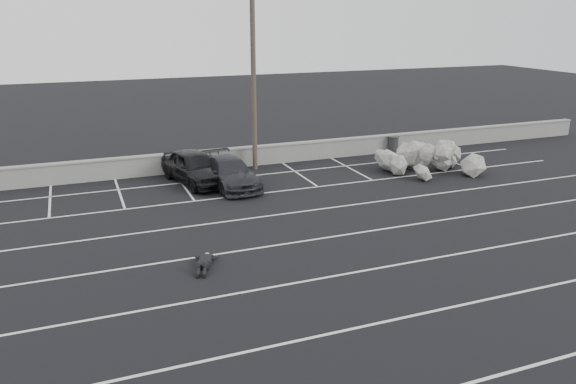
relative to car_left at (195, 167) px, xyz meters
name	(u,v)px	position (x,y,z in m)	size (l,w,h in m)	color
ground	(319,279)	(1.35, -11.85, -0.80)	(120.00, 120.00, 0.00)	black
seawall	(211,159)	(1.35, 2.15, -0.26)	(50.00, 0.45, 1.06)	gray
stall_lines	(270,231)	(1.26, -7.44, -0.80)	(36.00, 20.05, 0.01)	silver
car_left	(195,167)	(0.00, 0.00, 0.00)	(1.90, 4.72, 1.61)	black
car_right	(229,172)	(1.42, -1.19, -0.11)	(1.94, 4.76, 1.38)	#232428
utility_pole	(253,76)	(3.54, 1.35, 4.10)	(1.29, 0.26, 9.68)	#4C4238
trash_bin	(393,145)	(12.29, 1.75, -0.28)	(0.77, 0.77, 1.03)	#2A2B2D
riprap_pile	(422,161)	(11.66, -2.13, -0.28)	(5.41, 4.14, 1.47)	#ABA9A0
person	(205,258)	(-1.72, -9.46, -0.60)	(1.52, 2.25, 0.42)	black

